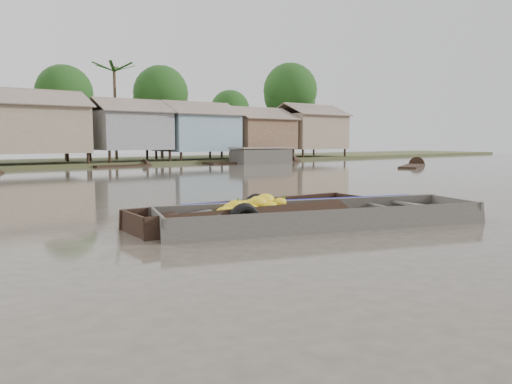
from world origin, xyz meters
TOP-DOWN VIEW (x-y plane):
  - ground at (0.00, 0.00)m, footprint 120.00×120.00m
  - riverbank at (3.03, 31.86)m, footprint 120.00×12.47m
  - banana_boat at (0.81, 1.74)m, footprint 6.28×1.79m
  - viewer_boat at (1.80, 0.51)m, footprint 7.74×4.15m
  - distant_boats at (13.17, 24.33)m, footprint 46.62×15.34m

SIDE VIEW (x-z plane):
  - ground at x=0.00m, z-range 0.00..0.00m
  - viewer_boat at x=1.80m, z-range -0.24..0.36m
  - banana_boat at x=0.81m, z-range -0.25..0.61m
  - distant_boats at x=13.17m, z-range -0.46..0.91m
  - riverbank at x=3.03m, z-range -2.04..8.18m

